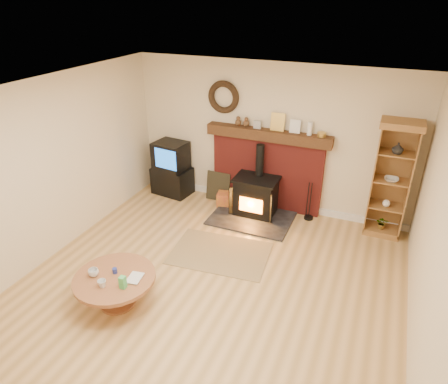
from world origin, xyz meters
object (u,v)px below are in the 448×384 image
at_px(tv_unit, 172,169).
at_px(coffee_table, 115,282).
at_px(wood_stove, 255,198).
at_px(curio_cabinet, 391,180).

bearing_deg(tv_unit, coffee_table, -73.47).
bearing_deg(wood_stove, curio_cabinet, 7.56).
bearing_deg(tv_unit, wood_stove, -6.29).
distance_m(wood_stove, tv_unit, 1.80).
relative_size(tv_unit, coffee_table, 1.03).
distance_m(tv_unit, curio_cabinet, 3.94).
relative_size(wood_stove, tv_unit, 1.33).
bearing_deg(tv_unit, curio_cabinet, 1.26).
bearing_deg(wood_stove, tv_unit, 173.71).
height_order(wood_stove, curio_cabinet, curio_cabinet).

